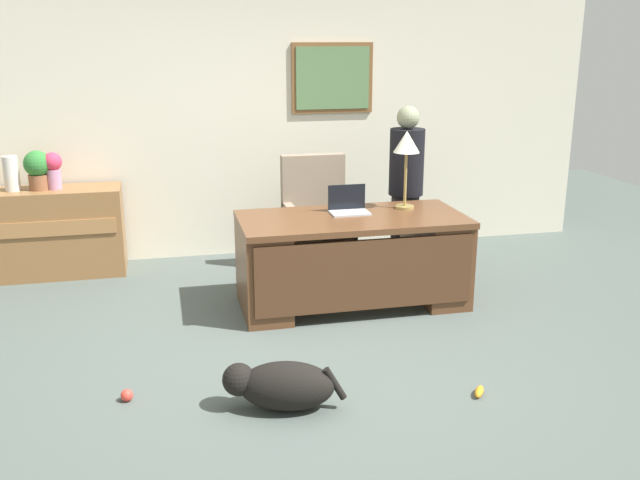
% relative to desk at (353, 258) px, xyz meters
% --- Properties ---
extents(ground_plane, '(12.00, 12.00, 0.00)m').
position_rel_desk_xyz_m(ground_plane, '(-0.51, -0.86, -0.41)').
color(ground_plane, '#4C5651').
extents(back_wall, '(7.00, 0.16, 2.70)m').
position_rel_desk_xyz_m(back_wall, '(-0.50, 1.74, 0.94)').
color(back_wall, beige).
rests_on(back_wall, ground_plane).
extents(desk, '(1.85, 0.88, 0.76)m').
position_rel_desk_xyz_m(desk, '(0.00, 0.00, 0.00)').
color(desk, brown).
rests_on(desk, ground_plane).
extents(credenza, '(1.54, 0.50, 0.82)m').
position_rel_desk_xyz_m(credenza, '(-2.65, 1.39, -0.00)').
color(credenza, olive).
rests_on(credenza, ground_plane).
extents(armchair, '(0.60, 0.59, 1.11)m').
position_rel_desk_xyz_m(armchair, '(-0.11, 0.87, 0.08)').
color(armchair, gray).
rests_on(armchair, ground_plane).
extents(person_standing, '(0.32, 0.32, 1.57)m').
position_rel_desk_xyz_m(person_standing, '(0.71, 0.74, 0.39)').
color(person_standing, '#262323').
rests_on(person_standing, ground_plane).
extents(dog_lying, '(0.74, 0.43, 0.30)m').
position_rel_desk_xyz_m(dog_lying, '(-0.88, -1.57, -0.26)').
color(dog_lying, black).
rests_on(dog_lying, ground_plane).
extents(laptop, '(0.32, 0.22, 0.22)m').
position_rel_desk_xyz_m(laptop, '(0.00, 0.17, 0.40)').
color(laptop, '#B2B5BA').
rests_on(laptop, desk).
extents(desk_lamp, '(0.22, 0.22, 0.66)m').
position_rel_desk_xyz_m(desk_lamp, '(0.51, 0.20, 0.87)').
color(desk_lamp, '#9E8447').
rests_on(desk_lamp, desk).
extents(vase_with_flowers, '(0.17, 0.17, 0.34)m').
position_rel_desk_xyz_m(vase_with_flowers, '(-2.46, 1.39, 0.60)').
color(vase_with_flowers, '#C483A7').
rests_on(vase_with_flowers, credenza).
extents(vase_empty, '(0.14, 0.14, 0.32)m').
position_rel_desk_xyz_m(vase_empty, '(-2.82, 1.39, 0.57)').
color(vase_empty, silver).
rests_on(vase_empty, credenza).
extents(potted_plant, '(0.24, 0.24, 0.36)m').
position_rel_desk_xyz_m(potted_plant, '(-2.60, 1.39, 0.61)').
color(potted_plant, brown).
rests_on(potted_plant, credenza).
extents(dog_toy_ball, '(0.08, 0.08, 0.08)m').
position_rel_desk_xyz_m(dog_toy_ball, '(-1.80, -1.27, -0.38)').
color(dog_toy_ball, '#E53F33').
rests_on(dog_toy_ball, ground_plane).
extents(dog_toy_bone, '(0.12, 0.15, 0.05)m').
position_rel_desk_xyz_m(dog_toy_bone, '(0.36, -1.69, -0.39)').
color(dog_toy_bone, orange).
rests_on(dog_toy_bone, ground_plane).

